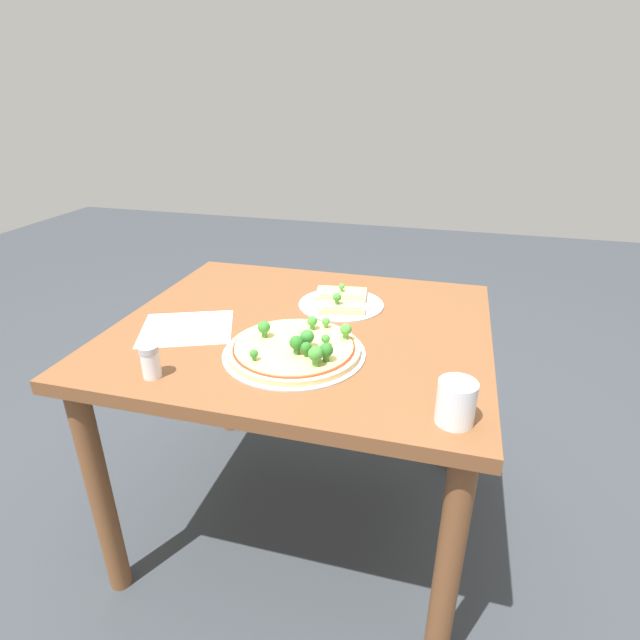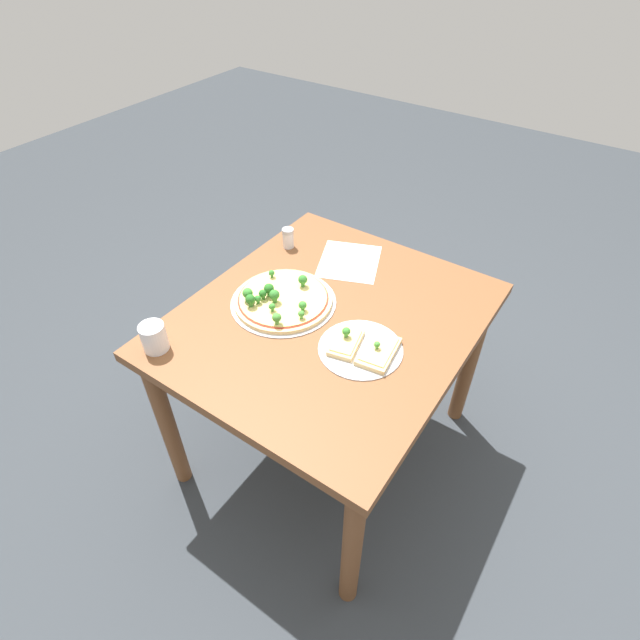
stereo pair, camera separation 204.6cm
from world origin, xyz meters
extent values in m
plane|color=#33383D|center=(0.00, 0.00, 0.00)|extent=(8.00, 8.00, 0.00)
cube|color=brown|center=(0.00, 0.00, 0.70)|extent=(1.02, 0.89, 0.04)
cylinder|color=brown|center=(-0.45, -0.39, 0.34)|extent=(0.06, 0.06, 0.68)
cylinder|color=brown|center=(0.45, -0.39, 0.34)|extent=(0.06, 0.06, 0.68)
cylinder|color=brown|center=(-0.45, 0.39, 0.34)|extent=(0.06, 0.06, 0.68)
cylinder|color=brown|center=(0.45, 0.39, 0.34)|extent=(0.06, 0.06, 0.68)
cylinder|color=#B7B7BC|center=(-0.03, 0.16, 0.72)|extent=(0.36, 0.36, 0.00)
cylinder|color=#E5C17F|center=(-0.03, 0.16, 0.73)|extent=(0.33, 0.33, 0.01)
cylinder|color=#A82D1E|center=(-0.03, 0.16, 0.74)|extent=(0.31, 0.31, 0.00)
cylinder|color=#EACC75|center=(-0.03, 0.16, 0.74)|extent=(0.30, 0.30, 0.00)
sphere|color=#337A2D|center=(0.06, 0.15, 0.77)|extent=(0.03, 0.03, 0.03)
cylinder|color=#3F8136|center=(0.06, 0.15, 0.75)|extent=(0.01, 0.01, 0.01)
sphere|color=#479338|center=(-0.08, 0.05, 0.76)|extent=(0.02, 0.02, 0.02)
cylinder|color=#51973E|center=(-0.08, 0.05, 0.75)|extent=(0.01, 0.01, 0.01)
sphere|color=#337A2D|center=(0.04, 0.27, 0.76)|extent=(0.02, 0.02, 0.02)
cylinder|color=#3F8136|center=(0.04, 0.27, 0.75)|extent=(0.01, 0.01, 0.01)
sphere|color=#286B23|center=(-0.07, 0.21, 0.77)|extent=(0.03, 0.03, 0.03)
cylinder|color=#37742D|center=(-0.07, 0.21, 0.75)|extent=(0.01, 0.01, 0.01)
sphere|color=#337A2D|center=(-0.10, 0.21, 0.76)|extent=(0.02, 0.02, 0.02)
cylinder|color=#3F8136|center=(-0.10, 0.21, 0.75)|extent=(0.01, 0.01, 0.01)
sphere|color=#286B23|center=(-0.05, 0.21, 0.77)|extent=(0.03, 0.03, 0.03)
cylinder|color=#37742D|center=(-0.05, 0.21, 0.75)|extent=(0.02, 0.02, 0.02)
sphere|color=#3D8933|center=(-0.05, 0.07, 0.77)|extent=(0.03, 0.03, 0.03)
cylinder|color=#488E3A|center=(-0.05, 0.07, 0.75)|extent=(0.01, 0.01, 0.01)
sphere|color=#3D8933|center=(-0.11, 0.15, 0.76)|extent=(0.02, 0.02, 0.02)
cylinder|color=#488E3A|center=(-0.11, 0.15, 0.75)|extent=(0.01, 0.01, 0.01)
sphere|color=#286B23|center=(-0.13, 0.22, 0.77)|extent=(0.03, 0.03, 0.03)
cylinder|color=#37742D|center=(-0.13, 0.22, 0.75)|extent=(0.01, 0.01, 0.01)
sphere|color=#479338|center=(-0.15, 0.10, 0.77)|extent=(0.03, 0.03, 0.03)
cylinder|color=#51973E|center=(-0.15, 0.10, 0.75)|extent=(0.01, 0.01, 0.01)
sphere|color=#3D8933|center=(-0.11, 0.25, 0.77)|extent=(0.03, 0.03, 0.03)
cylinder|color=#488E3A|center=(-0.11, 0.25, 0.75)|extent=(0.02, 0.02, 0.02)
sphere|color=#337A2D|center=(-0.06, 0.17, 0.77)|extent=(0.03, 0.03, 0.03)
cylinder|color=#3F8136|center=(-0.06, 0.17, 0.75)|extent=(0.02, 0.02, 0.02)
cylinder|color=#B7B7BC|center=(-0.07, -0.17, 0.72)|extent=(0.26, 0.26, 0.00)
cube|color=#E5C17F|center=(-0.06, -0.22, 0.73)|extent=(0.17, 0.12, 0.02)
cube|color=#EACC75|center=(-0.06, -0.22, 0.74)|extent=(0.14, 0.10, 0.00)
sphere|color=#479338|center=(-0.06, -0.21, 0.76)|extent=(0.02, 0.02, 0.02)
cylinder|color=#51973E|center=(-0.06, -0.21, 0.75)|extent=(0.01, 0.01, 0.01)
cube|color=#E5C17F|center=(-0.08, -0.12, 0.73)|extent=(0.15, 0.11, 0.02)
cube|color=#EACC75|center=(-0.08, -0.12, 0.74)|extent=(0.13, 0.09, 0.00)
sphere|color=#3D8933|center=(-0.07, -0.11, 0.77)|extent=(0.03, 0.03, 0.03)
cylinder|color=#488E3A|center=(-0.07, -0.11, 0.75)|extent=(0.01, 0.01, 0.01)
cylinder|color=white|center=(-0.42, 0.35, 0.77)|extent=(0.08, 0.08, 0.09)
cylinder|color=silver|center=(0.25, 0.36, 0.75)|extent=(0.04, 0.04, 0.06)
cylinder|color=#B2B2B7|center=(0.25, 0.36, 0.79)|extent=(0.04, 0.04, 0.01)
cube|color=white|center=(0.30, 0.11, 0.72)|extent=(0.31, 0.29, 0.00)
camera|label=1|loc=(-0.38, 1.21, 1.32)|focal=28.00mm
camera|label=2|loc=(-1.03, -0.67, 1.80)|focal=28.00mm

